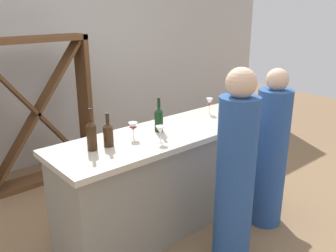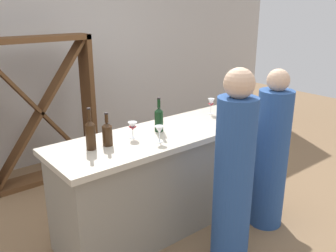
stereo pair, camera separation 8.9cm
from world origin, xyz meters
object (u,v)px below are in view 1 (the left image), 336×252
(wine_bottle_leftmost_amber_brown, at_px, (92,135))
(wine_bottle_second_right_olive_green, at_px, (245,110))
(wine_bottle_second_left_amber_brown, at_px, (108,134))
(wine_glass_near_right, at_px, (209,103))
(wine_rack, at_px, (36,113))
(person_center_guest, at_px, (270,155))
(wine_bottle_rightmost_amber_brown, at_px, (230,98))
(person_left_guest, at_px, (235,175))
(wine_glass_near_center, at_px, (133,127))
(wine_bottle_center_dark_green, at_px, (159,119))
(water_pitcher, at_px, (233,107))
(wine_glass_near_left, at_px, (160,130))

(wine_bottle_leftmost_amber_brown, height_order, wine_bottle_second_right_olive_green, wine_bottle_leftmost_amber_brown)
(wine_bottle_second_left_amber_brown, distance_m, wine_glass_near_right, 1.30)
(wine_rack, height_order, person_center_guest, wine_rack)
(wine_bottle_rightmost_amber_brown, xyz_separation_m, wine_glass_near_right, (-0.30, 0.02, -0.01))
(wine_bottle_second_right_olive_green, xyz_separation_m, person_left_guest, (-0.72, -0.48, -0.29))
(wine_bottle_second_left_amber_brown, height_order, wine_glass_near_center, wine_bottle_second_left_amber_brown)
(wine_glass_near_center, height_order, person_center_guest, person_center_guest)
(wine_bottle_center_dark_green, bearing_deg, wine_bottle_leftmost_amber_brown, -179.88)
(wine_bottle_center_dark_green, bearing_deg, person_left_guest, -82.39)
(wine_glass_near_center, bearing_deg, person_center_guest, -32.13)
(wine_bottle_rightmost_amber_brown, height_order, water_pitcher, wine_bottle_rightmost_amber_brown)
(person_left_guest, bearing_deg, wine_glass_near_right, -26.69)
(wine_bottle_center_dark_green, bearing_deg, wine_bottle_rightmost_amber_brown, 3.68)
(wine_rack, bearing_deg, wine_bottle_leftmost_amber_brown, -96.23)
(wine_bottle_center_dark_green, height_order, person_left_guest, person_left_guest)
(wine_bottle_second_left_amber_brown, height_order, wine_bottle_second_right_olive_green, wine_bottle_second_right_olive_green)
(wine_bottle_center_dark_green, height_order, water_pitcher, wine_bottle_center_dark_green)
(wine_bottle_rightmost_amber_brown, bearing_deg, wine_glass_near_center, -177.25)
(wine_bottle_second_right_olive_green, relative_size, wine_glass_near_right, 1.83)
(wine_glass_near_center, distance_m, person_center_guest, 1.30)
(wine_bottle_leftmost_amber_brown, relative_size, wine_bottle_second_right_olive_green, 1.14)
(wine_glass_near_left, height_order, water_pitcher, water_pitcher)
(wine_bottle_rightmost_amber_brown, xyz_separation_m, water_pitcher, (-0.21, -0.22, -0.02))
(water_pitcher, bearing_deg, wine_bottle_leftmost_amber_brown, 174.29)
(wine_bottle_second_left_amber_brown, height_order, wine_bottle_rightmost_amber_brown, wine_bottle_rightmost_amber_brown)
(wine_bottle_leftmost_amber_brown, bearing_deg, person_center_guest, -24.41)
(wine_bottle_second_right_olive_green, height_order, person_center_guest, person_center_guest)
(wine_rack, distance_m, wine_bottle_leftmost_amber_brown, 1.62)
(wine_bottle_second_left_amber_brown, distance_m, water_pitcher, 1.39)
(wine_bottle_leftmost_amber_brown, relative_size, wine_bottle_rightmost_amber_brown, 1.04)
(wine_rack, bearing_deg, person_left_guest, -75.70)
(wine_glass_near_center, distance_m, wine_glass_near_right, 1.04)
(wine_bottle_second_left_amber_brown, height_order, wine_bottle_center_dark_green, wine_bottle_center_dark_green)
(wine_bottle_center_dark_green, height_order, wine_glass_near_right, wine_bottle_center_dark_green)
(wine_rack, distance_m, person_left_guest, 2.48)
(wine_bottle_leftmost_amber_brown, xyz_separation_m, person_left_guest, (0.79, -0.80, -0.30))
(wine_rack, xyz_separation_m, wine_glass_near_center, (0.22, -1.59, 0.19))
(wine_glass_near_left, bearing_deg, wine_bottle_second_right_olive_green, -5.99)
(wine_bottle_second_right_olive_green, bearing_deg, wine_bottle_rightmost_amber_brown, 58.78)
(wine_bottle_center_dark_green, bearing_deg, wine_rack, 107.53)
(wine_bottle_rightmost_amber_brown, relative_size, person_left_guest, 0.20)
(wine_glass_near_left, bearing_deg, wine_bottle_center_dark_green, 53.08)
(wine_bottle_second_left_amber_brown, relative_size, wine_glass_near_left, 1.99)
(wine_rack, xyz_separation_m, wine_bottle_rightmost_amber_brown, (1.56, -1.53, 0.21))
(wine_bottle_center_dark_green, distance_m, water_pitcher, 0.86)
(wine_glass_near_right, bearing_deg, person_center_guest, -87.79)
(wine_glass_near_left, bearing_deg, person_center_guest, -25.46)
(wine_bottle_second_right_olive_green, xyz_separation_m, wine_glass_near_right, (-0.07, 0.41, 0.00))
(wine_rack, height_order, wine_glass_near_right, wine_rack)
(person_center_guest, bearing_deg, wine_bottle_second_right_olive_green, 9.15)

